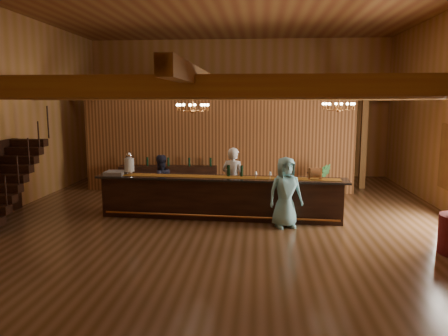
# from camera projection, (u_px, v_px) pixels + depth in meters

# --- Properties ---
(floor) EXTENTS (14.00, 14.00, 0.00)m
(floor) POSITION_uv_depth(u_px,v_px,m) (224.00, 219.00, 11.33)
(floor) COLOR brown
(floor) RESTS_ON ground
(wall_back) EXTENTS (12.00, 0.10, 5.50)m
(wall_back) POSITION_uv_depth(u_px,v_px,m) (238.00, 108.00, 17.81)
(wall_back) COLOR #A97345
(wall_back) RESTS_ON floor
(wall_front) EXTENTS (12.00, 0.10, 5.50)m
(wall_front) POSITION_uv_depth(u_px,v_px,m) (164.00, 130.00, 4.02)
(wall_front) COLOR #A97345
(wall_front) RESTS_ON floor
(beam_grid) EXTENTS (11.90, 13.90, 0.39)m
(beam_grid) POSITION_uv_depth(u_px,v_px,m) (226.00, 93.00, 11.34)
(beam_grid) COLOR olive
(beam_grid) RESTS_ON wall_left
(support_posts) EXTENTS (9.20, 10.20, 3.20)m
(support_posts) POSITION_uv_depth(u_px,v_px,m) (223.00, 160.00, 10.59)
(support_posts) COLOR olive
(support_posts) RESTS_ON floor
(partition_wall) EXTENTS (9.00, 0.18, 3.10)m
(partition_wall) POSITION_uv_depth(u_px,v_px,m) (218.00, 146.00, 14.58)
(partition_wall) COLOR brown
(partition_wall) RESTS_ON floor
(staircase) EXTENTS (1.00, 2.80, 2.00)m
(staircase) POSITION_uv_depth(u_px,v_px,m) (4.00, 183.00, 10.88)
(staircase) COLOR black
(staircase) RESTS_ON floor
(backroom_boxes) EXTENTS (4.10, 0.60, 1.10)m
(backroom_boxes) POSITION_uv_depth(u_px,v_px,m) (228.00, 167.00, 16.69)
(backroom_boxes) COLOR black
(backroom_boxes) RESTS_ON floor
(tasting_bar) EXTENTS (6.54, 1.25, 1.10)m
(tasting_bar) POSITION_uv_depth(u_px,v_px,m) (220.00, 197.00, 11.35)
(tasting_bar) COLOR black
(tasting_bar) RESTS_ON floor
(beverage_dispenser) EXTENTS (0.26, 0.26, 0.60)m
(beverage_dispenser) POSITION_uv_depth(u_px,v_px,m) (129.00, 164.00, 11.64)
(beverage_dispenser) COLOR silver
(beverage_dispenser) RESTS_ON tasting_bar
(glass_rack_tray) EXTENTS (0.50, 0.50, 0.10)m
(glass_rack_tray) POSITION_uv_depth(u_px,v_px,m) (115.00, 173.00, 11.62)
(glass_rack_tray) COLOR gray
(glass_rack_tray) RESTS_ON tasting_bar
(raffle_drum) EXTENTS (0.34, 0.24, 0.30)m
(raffle_drum) POSITION_uv_depth(u_px,v_px,m) (315.00, 173.00, 10.85)
(raffle_drum) COLOR brown
(raffle_drum) RESTS_ON tasting_bar
(bar_bottle_0) EXTENTS (0.07, 0.07, 0.30)m
(bar_bottle_0) POSITION_uv_depth(u_px,v_px,m) (228.00, 171.00, 11.34)
(bar_bottle_0) COLOR black
(bar_bottle_0) RESTS_ON tasting_bar
(bar_bottle_1) EXTENTS (0.07, 0.07, 0.30)m
(bar_bottle_1) POSITION_uv_depth(u_px,v_px,m) (229.00, 171.00, 11.34)
(bar_bottle_1) COLOR black
(bar_bottle_1) RESTS_ON tasting_bar
(bar_bottle_2) EXTENTS (0.07, 0.07, 0.30)m
(bar_bottle_2) POSITION_uv_depth(u_px,v_px,m) (242.00, 171.00, 11.29)
(bar_bottle_2) COLOR black
(bar_bottle_2) RESTS_ON tasting_bar
(backbar_shelf) EXTENTS (3.26, 0.85, 0.91)m
(backbar_shelf) POSITION_uv_depth(u_px,v_px,m) (169.00, 179.00, 14.58)
(backbar_shelf) COLOR black
(backbar_shelf) RESTS_ON floor
(chandelier_left) EXTENTS (0.80, 0.80, 0.48)m
(chandelier_left) POSITION_uv_depth(u_px,v_px,m) (193.00, 107.00, 10.86)
(chandelier_left) COLOR #B26A30
(chandelier_left) RESTS_ON beam_grid
(chandelier_right) EXTENTS (0.80, 0.80, 0.45)m
(chandelier_right) POSITION_uv_depth(u_px,v_px,m) (339.00, 106.00, 11.02)
(chandelier_right) COLOR #B26A30
(chandelier_right) RESTS_ON beam_grid
(bartender) EXTENTS (0.75, 0.61, 1.79)m
(bartender) POSITION_uv_depth(u_px,v_px,m) (233.00, 180.00, 11.96)
(bartender) COLOR silver
(bartender) RESTS_ON floor
(staff_second) EXTENTS (0.96, 0.91, 1.56)m
(staff_second) POSITION_uv_depth(u_px,v_px,m) (160.00, 183.00, 12.15)
(staff_second) COLOR #24253C
(staff_second) RESTS_ON floor
(guest) EXTENTS (0.96, 0.77, 1.71)m
(guest) POSITION_uv_depth(u_px,v_px,m) (286.00, 192.00, 10.47)
(guest) COLOR #78BCC6
(guest) RESTS_ON floor
(floor_plant) EXTENTS (0.73, 0.64, 1.12)m
(floor_plant) POSITION_uv_depth(u_px,v_px,m) (321.00, 181.00, 13.63)
(floor_plant) COLOR #2E6630
(floor_plant) RESTS_ON floor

